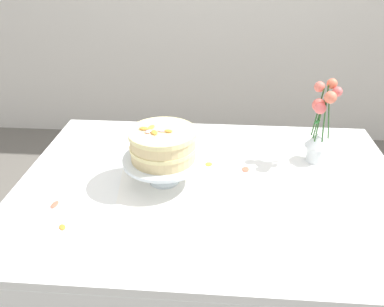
# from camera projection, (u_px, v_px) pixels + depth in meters

# --- Properties ---
(dining_table) EXTENTS (1.40, 1.00, 0.74)m
(dining_table) POSITION_uv_depth(u_px,v_px,m) (210.00, 206.00, 1.41)
(dining_table) COLOR white
(dining_table) RESTS_ON ground
(linen_napkin) EXTENTS (0.36, 0.36, 0.00)m
(linen_napkin) POSITION_uv_depth(u_px,v_px,m) (164.00, 181.00, 1.39)
(linen_napkin) COLOR white
(linen_napkin) RESTS_ON dining_table
(cake_stand) EXTENTS (0.29, 0.29, 0.10)m
(cake_stand) POSITION_uv_depth(u_px,v_px,m) (164.00, 162.00, 1.35)
(cake_stand) COLOR silver
(cake_stand) RESTS_ON linen_napkin
(layer_cake) EXTENTS (0.24, 0.24, 0.11)m
(layer_cake) POSITION_uv_depth(u_px,v_px,m) (163.00, 144.00, 1.32)
(layer_cake) COLOR beige
(layer_cake) RESTS_ON cake_stand
(flower_vase) EXTENTS (0.10, 0.10, 0.33)m
(flower_vase) POSITION_uv_depth(u_px,v_px,m) (319.00, 128.00, 1.45)
(flower_vase) COLOR silver
(flower_vase) RESTS_ON dining_table
(loose_petal_0) EXTENTS (0.04, 0.04, 0.01)m
(loose_petal_0) POSITION_uv_depth(u_px,v_px,m) (209.00, 164.00, 1.50)
(loose_petal_0) COLOR yellow
(loose_petal_0) RESTS_ON dining_table
(loose_petal_1) EXTENTS (0.03, 0.04, 0.00)m
(loose_petal_1) POSITION_uv_depth(u_px,v_px,m) (246.00, 169.00, 1.46)
(loose_petal_1) COLOR #E56B51
(loose_petal_1) RESTS_ON dining_table
(loose_petal_2) EXTENTS (0.02, 0.04, 0.00)m
(loose_petal_2) POSITION_uv_depth(u_px,v_px,m) (55.00, 204.00, 1.27)
(loose_petal_2) COLOR #E56B51
(loose_petal_2) RESTS_ON dining_table
(loose_petal_3) EXTENTS (0.03, 0.04, 0.00)m
(loose_petal_3) POSITION_uv_depth(u_px,v_px,m) (62.00, 227.00, 1.17)
(loose_petal_3) COLOR orange
(loose_petal_3) RESTS_ON dining_table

